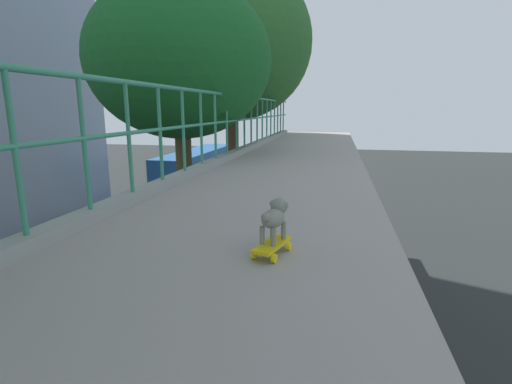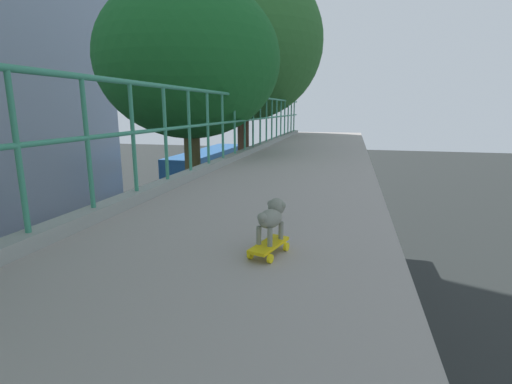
{
  "view_description": "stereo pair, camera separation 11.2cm",
  "coord_description": "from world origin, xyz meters",
  "px_view_note": "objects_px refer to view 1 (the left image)",
  "views": [
    {
      "loc": [
        1.95,
        -0.74,
        6.2
      ],
      "look_at": [
        1.28,
        2.43,
        5.49
      ],
      "focal_mm": 26.63,
      "sensor_mm": 36.0,
      "label": 1
    },
    {
      "loc": [
        2.06,
        -0.71,
        6.2
      ],
      "look_at": [
        1.28,
        2.43,
        5.49
      ],
      "focal_mm": 26.63,
      "sensor_mm": 36.0,
      "label": 2
    }
  ],
  "objects_px": {
    "car_green_seventh": "(204,221)",
    "small_dog": "(275,216)",
    "car_grey_fifth": "(122,285)",
    "car_silver_sixth": "(93,241)",
    "toy_skateboard": "(272,246)",
    "city_bus": "(197,168)"
  },
  "relations": [
    {
      "from": "car_green_seventh",
      "to": "toy_skateboard",
      "type": "distance_m",
      "value": 16.58
    },
    {
      "from": "car_green_seventh",
      "to": "city_bus",
      "type": "height_order",
      "value": "city_bus"
    },
    {
      "from": "toy_skateboard",
      "to": "small_dog",
      "type": "xyz_separation_m",
      "value": [
        0.01,
        0.06,
        0.21
      ]
    },
    {
      "from": "small_dog",
      "to": "car_green_seventh",
      "type": "bearing_deg",
      "value": 112.03
    },
    {
      "from": "car_green_seventh",
      "to": "small_dog",
      "type": "bearing_deg",
      "value": -67.97
    },
    {
      "from": "car_green_seventh",
      "to": "toy_skateboard",
      "type": "relative_size",
      "value": 10.88
    },
    {
      "from": "car_silver_sixth",
      "to": "small_dog",
      "type": "relative_size",
      "value": 12.65
    },
    {
      "from": "small_dog",
      "to": "toy_skateboard",
      "type": "bearing_deg",
      "value": -96.08
    },
    {
      "from": "car_grey_fifth",
      "to": "car_green_seventh",
      "type": "bearing_deg",
      "value": 88.64
    },
    {
      "from": "car_grey_fifth",
      "to": "small_dog",
      "type": "height_order",
      "value": "small_dog"
    },
    {
      "from": "car_grey_fifth",
      "to": "city_bus",
      "type": "xyz_separation_m",
      "value": [
        -3.94,
        17.37,
        1.09
      ]
    },
    {
      "from": "car_green_seventh",
      "to": "city_bus",
      "type": "xyz_separation_m",
      "value": [
        -4.11,
        10.15,
        1.06
      ]
    },
    {
      "from": "car_silver_sixth",
      "to": "city_bus",
      "type": "height_order",
      "value": "city_bus"
    },
    {
      "from": "car_silver_sixth",
      "to": "car_green_seventh",
      "type": "xyz_separation_m",
      "value": [
        3.7,
        3.69,
        0.03
      ]
    },
    {
      "from": "city_bus",
      "to": "toy_skateboard",
      "type": "height_order",
      "value": "toy_skateboard"
    },
    {
      "from": "car_green_seventh",
      "to": "city_bus",
      "type": "bearing_deg",
      "value": 112.03
    },
    {
      "from": "car_green_seventh",
      "to": "car_silver_sixth",
      "type": "bearing_deg",
      "value": -135.05
    },
    {
      "from": "car_silver_sixth",
      "to": "toy_skateboard",
      "type": "bearing_deg",
      "value": -49.01
    },
    {
      "from": "city_bus",
      "to": "small_dog",
      "type": "bearing_deg",
      "value": -67.97
    },
    {
      "from": "car_silver_sixth",
      "to": "toy_skateboard",
      "type": "distance_m",
      "value": 15.41
    },
    {
      "from": "toy_skateboard",
      "to": "car_green_seventh",
      "type": "bearing_deg",
      "value": 111.91
    },
    {
      "from": "car_grey_fifth",
      "to": "car_silver_sixth",
      "type": "relative_size",
      "value": 0.96
    }
  ]
}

